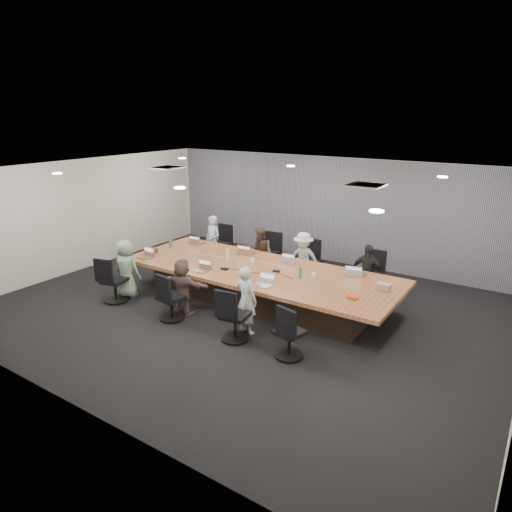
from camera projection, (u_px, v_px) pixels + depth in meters
The scene contains 40 objects.
floor at pixel (245, 309), 9.49m from camera, with size 10.00×8.00×0.00m, color black.
ceiling at pixel (244, 174), 8.64m from camera, with size 10.00×8.00×0.00m, color white.
wall_back at pixel (329, 210), 12.25m from camera, with size 10.00×2.80×0.00m, color beige.
wall_front at pixel (69, 317), 5.88m from camera, with size 10.00×2.80×0.00m, color beige.
wall_left at pixel (85, 215), 11.68m from camera, with size 8.00×2.80×0.00m, color beige.
curtain at pixel (328, 210), 12.19m from camera, with size 9.80×0.04×2.80m, color gray.
conference_table at pixel (259, 284), 9.77m from camera, with size 6.00×2.20×0.74m.
chair_0 at pixel (221, 247), 12.33m from camera, with size 0.55×0.55×0.82m, color black, non-canonical shape.
chair_1 at pixel (269, 257), 11.53m from camera, with size 0.56×0.56×0.83m, color black, non-canonical shape.
chair_2 at pixel (309, 265), 10.93m from camera, with size 0.55×0.55×0.81m, color black, non-canonical shape.
chair_3 at pixel (372, 278), 10.13m from camera, with size 0.53×0.53×0.78m, color black, non-canonical shape.
chair_4 at pixel (115, 284), 9.76m from camera, with size 0.54×0.54×0.79m, color black, non-canonical shape.
chair_5 at pixel (171, 301), 8.91m from camera, with size 0.52×0.52×0.77m, color black, non-canonical shape.
chair_6 at pixel (235, 319), 8.10m from camera, with size 0.54×0.54×0.80m, color black, non-canonical shape.
chair_7 at pixel (289, 337), 7.52m from camera, with size 0.51×0.51×0.75m, color black, non-canonical shape.
person_0 at pixel (213, 241), 11.97m from camera, with size 0.49×0.32×1.34m, color silver.
laptop_0 at pixel (199, 243), 11.51m from camera, with size 0.31×0.22×0.02m, color #8C6647.
person_1 at pixel (261, 252), 11.19m from camera, with size 0.60×0.47×1.24m, color #4F392C.
laptop_1 at pixel (249, 253), 10.72m from camera, with size 0.36×0.24×0.02m, color #8C6647.
person_2 at pixel (303, 259), 10.58m from camera, with size 0.83×0.48×1.29m, color #ADB0AD.
laptop_2 at pixel (292, 261), 10.11m from camera, with size 0.31×0.21×0.02m, color #B2B2B7.
person_3 at pixel (367, 272), 9.78m from camera, with size 0.73×0.31×1.25m, color black.
laptop_3 at pixel (358, 274), 9.31m from camera, with size 0.34×0.24×0.02m, color #B2B2B7.
person_4 at pixel (126, 269), 9.96m from camera, with size 0.63×0.41×1.29m, color gray.
laptop_4 at pixel (145, 258), 10.37m from camera, with size 0.31×0.21×0.02m, color #8C6647.
person_5 at pixel (183, 286), 9.13m from camera, with size 1.08×0.34×1.16m, color brown.
laptop_5 at pixel (200, 271), 9.51m from camera, with size 0.33×0.22×0.02m, color #8C6647.
person_6 at pixel (246, 300), 8.30m from camera, with size 0.47×0.31×1.29m, color silver.
laptop_6 at pixel (262, 286), 8.71m from camera, with size 0.32×0.22×0.02m, color #B2B2B7.
bottle_green_left at pixel (171, 242), 11.12m from camera, with size 0.08×0.08×0.27m, color #307549.
bottle_green_right at pixel (300, 273), 9.08m from camera, with size 0.06×0.06×0.23m, color #307549.
bottle_clear at pixel (227, 254), 10.22m from camera, with size 0.07×0.07×0.24m, color silver.
cup_white_far at pixel (253, 261), 9.98m from camera, with size 0.09×0.09×0.11m, color white.
cup_white_near at pixel (313, 275), 9.13m from camera, with size 0.08×0.08×0.10m, color white.
mug_brown at pixel (156, 250), 10.75m from camera, with size 0.09×0.09×0.11m, color brown.
mic_left at pixel (225, 269), 9.62m from camera, with size 0.15×0.10×0.03m, color black.
mic_right at pixel (276, 271), 9.48m from camera, with size 0.14×0.09×0.03m, color black.
stapler at pixel (248, 269), 9.53m from camera, with size 0.15×0.04×0.06m, color black.
canvas_bag at pixel (384, 287), 8.48m from camera, with size 0.24×0.15×0.13m, color tan.
snack_packet at pixel (353, 298), 8.11m from camera, with size 0.19×0.12×0.04m, color #C53D0A.
Camera 1 is at (4.96, -7.16, 3.93)m, focal length 32.00 mm.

